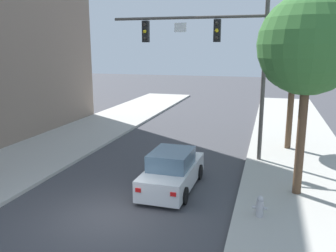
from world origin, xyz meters
The scene contains 7 objects.
ground_plane centered at (0.00, 0.00, 0.00)m, with size 120.00×120.00×0.00m, color #424247.
sidewalk_right centered at (6.50, 0.00, 0.07)m, with size 5.00×60.00×0.15m, color #B2AFA8.
traffic_signal_mast centered at (2.41, 7.29, 5.39)m, with size 7.59×0.38×7.50m.
car_lead_white centered at (1.38, 2.86, 0.72)m, with size 1.87×4.26×1.60m.
fire_hydrant centered at (4.85, 1.04, 0.51)m, with size 0.48×0.24×0.72m.
street_tree_nearest centered at (6.13, 3.41, 5.62)m, with size 3.54×3.54×7.27m.
street_tree_second centered at (6.04, 9.79, 5.09)m, with size 3.57×3.57×6.75m.
Camera 1 is at (4.96, -10.04, 5.56)m, focal length 37.90 mm.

